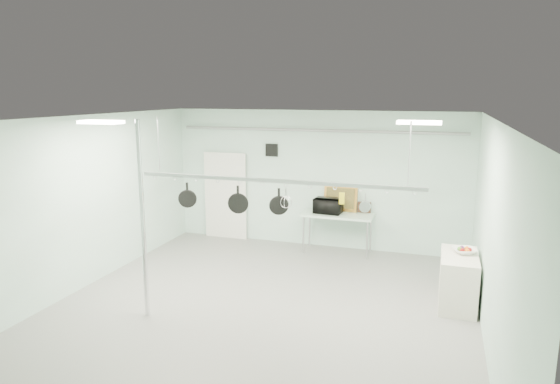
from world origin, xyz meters
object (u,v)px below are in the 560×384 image
(coffee_canister, at_px, (338,210))
(skillet_mid, at_px, (238,200))
(skillet_left, at_px, (187,194))
(skillet_right, at_px, (279,201))
(microwave, at_px, (328,206))
(fruit_bowl, at_px, (464,251))
(chrome_pole, at_px, (143,221))
(prep_table, at_px, (338,217))
(side_cabinet, at_px, (458,280))
(pot_rack, at_px, (274,179))

(coffee_canister, relative_size, skillet_mid, 0.37)
(coffee_canister, bearing_deg, skillet_left, -120.71)
(coffee_canister, bearing_deg, skillet_right, -95.49)
(microwave, height_order, skillet_right, skillet_right)
(skillet_left, xyz_separation_m, skillet_mid, (0.94, 0.00, -0.03))
(skillet_mid, bearing_deg, fruit_bowl, 6.75)
(fruit_bowl, height_order, skillet_right, skillet_right)
(chrome_pole, height_order, skillet_mid, chrome_pole)
(chrome_pole, height_order, skillet_right, chrome_pole)
(chrome_pole, relative_size, microwave, 5.24)
(chrome_pole, bearing_deg, coffee_canister, 61.48)
(prep_table, height_order, side_cabinet, prep_table)
(fruit_bowl, xyz_separation_m, skillet_mid, (-3.66, -1.22, 0.90))
(chrome_pole, xyz_separation_m, coffee_canister, (2.30, 4.24, -0.60))
(microwave, relative_size, skillet_left, 1.45)
(chrome_pole, relative_size, skillet_left, 7.61)
(coffee_canister, xyz_separation_m, skillet_mid, (-1.04, -3.34, 0.85))
(chrome_pole, height_order, prep_table, chrome_pole)
(side_cabinet, relative_size, coffee_canister, 6.66)
(skillet_mid, height_order, skillet_right, same)
(prep_table, distance_m, microwave, 0.33)
(side_cabinet, distance_m, skillet_right, 3.39)
(prep_table, height_order, pot_rack, pot_rack)
(fruit_bowl, bearing_deg, skillet_mid, -161.59)
(microwave, bearing_deg, skillet_mid, 80.86)
(prep_table, height_order, skillet_left, skillet_left)
(coffee_canister, xyz_separation_m, fruit_bowl, (2.62, -2.12, -0.05))
(skillet_right, bearing_deg, pot_rack, 158.03)
(fruit_bowl, bearing_deg, side_cabinet, -121.41)
(pot_rack, height_order, skillet_right, pot_rack)
(fruit_bowl, bearing_deg, skillet_right, -157.50)
(side_cabinet, relative_size, fruit_bowl, 3.17)
(microwave, xyz_separation_m, fruit_bowl, (2.84, -2.09, -0.13))
(skillet_right, bearing_deg, skillet_mid, 158.03)
(skillet_left, bearing_deg, microwave, 39.46)
(skillet_left, distance_m, skillet_mid, 0.94)
(coffee_canister, relative_size, fruit_bowl, 0.48)
(microwave, relative_size, skillet_right, 1.45)
(coffee_canister, bearing_deg, fruit_bowl, -39.00)
(prep_table, height_order, skillet_right, skillet_right)
(side_cabinet, height_order, skillet_mid, skillet_mid)
(coffee_canister, relative_size, skillet_left, 0.43)
(side_cabinet, bearing_deg, prep_table, 139.21)
(microwave, distance_m, skillet_mid, 3.49)
(microwave, distance_m, coffee_canister, 0.24)
(coffee_canister, xyz_separation_m, skillet_right, (-0.32, -3.34, 0.88))
(microwave, height_order, skillet_mid, skillet_mid)
(prep_table, distance_m, skillet_right, 3.48)
(chrome_pole, bearing_deg, fruit_bowl, 23.28)
(chrome_pole, xyz_separation_m, side_cabinet, (4.85, 2.00, -1.15))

